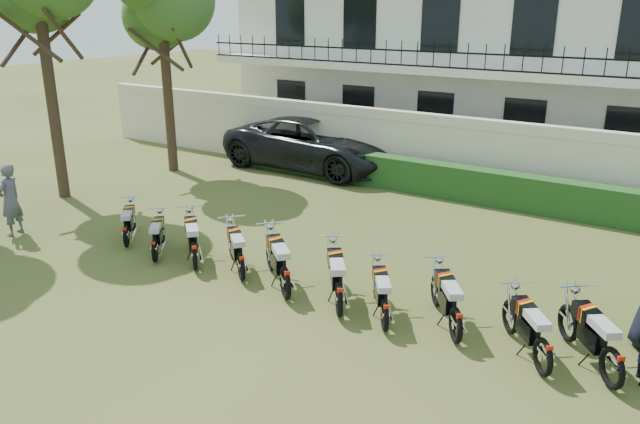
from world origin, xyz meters
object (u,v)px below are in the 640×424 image
Objects in this scene: motorcycle_7 at (456,317)px; inspector at (10,200)px; motorcycle_5 at (339,292)px; suv at (314,143)px; motorcycle_0 at (126,231)px; motorcycle_9 at (613,359)px; motorcycle_3 at (241,260)px; motorcycle_4 at (285,275)px; motorcycle_8 at (544,348)px; motorcycle_2 at (194,249)px; motorcycle_6 at (385,308)px; motorcycle_1 at (154,245)px.

inspector reaches higher than motorcycle_7.
inspector is (-11.25, -0.98, 0.41)m from motorcycle_7.
suv is (-6.42, 8.91, 0.38)m from motorcycle_5.
inspector is at bearing 148.62° from motorcycle_7.
motorcycle_9 is (10.61, 0.08, 0.08)m from motorcycle_0.
suv reaches higher than motorcycle_3.
motorcycle_4 reaches higher than motorcycle_0.
motorcycle_8 is 0.98m from motorcycle_9.
motorcycle_3 is 6.66m from inspector.
motorcycle_6 is (4.67, -0.12, -0.04)m from motorcycle_2.
motorcycle_4 reaches higher than motorcycle_6.
motorcycle_9 is at bearing 76.34° from inspector.
motorcycle_4 is at bearing -48.77° from motorcycle_2.
motorcycle_1 is 5.73m from motorcycle_6.
motorcycle_4 reaches higher than motorcycle_5.
motorcycle_3 is 0.82× the size of inspector.
motorcycle_8 reaches higher than motorcycle_1.
motorcycle_0 is at bearing 141.49° from motorcycle_5.
motorcycle_4 is 7.90m from inspector.
motorcycle_3 is at bearing 141.19° from motorcycle_6.
motorcycle_7 is at bearing -36.15° from motorcycle_1.
motorcycle_2 is 0.97× the size of motorcycle_8.
motorcycle_4 reaches higher than motorcycle_8.
motorcycle_9 reaches higher than motorcycle_0.
inspector reaches higher than motorcycle_4.
suv is at bearing 65.14° from motorcycle_3.
motorcycle_4 is 1.24m from motorcycle_5.
motorcycle_3 is at bearing 142.16° from motorcycle_9.
motorcycle_6 is 11.59m from suv.
suv is at bearing 51.19° from motorcycle_0.
motorcycle_4 is 0.96× the size of motorcycle_5.
inspector is at bearing 145.90° from motorcycle_9.
inspector is (-5.39, -0.81, 0.41)m from motorcycle_2.
suv reaches higher than motorcycle_6.
motorcycle_1 is at bearing 144.03° from motorcycle_5.
motorcycle_7 is (5.86, 0.17, 0.00)m from motorcycle_2.
motorcycle_3 is at bearing -40.80° from motorcycle_2.
motorcycle_2 reaches higher than motorcycle_6.
suv is at bearing 100.48° from motorcycle_8.
motorcycle_3 is 0.87× the size of motorcycle_5.
motorcycle_0 is 0.90× the size of motorcycle_3.
motorcycle_5 is (2.53, -0.24, 0.04)m from motorcycle_3.
suv is at bearing 94.99° from motorcycle_6.
motorcycle_5 is at bearing -143.24° from suv.
motorcycle_7 is (8.16, 0.07, 0.07)m from motorcycle_0.
motorcycle_1 is 0.93× the size of motorcycle_3.
inspector is (-6.57, -0.94, 0.43)m from motorcycle_3.
motorcycle_5 is at bearing 150.95° from motorcycle_7.
motorcycle_9 is (9.37, 0.34, 0.08)m from motorcycle_1.
motorcycle_2 is 0.91× the size of motorcycle_7.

